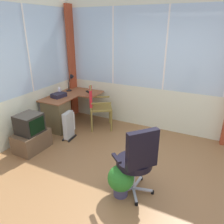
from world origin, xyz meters
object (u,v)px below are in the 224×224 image
desk_lamp (72,80)px  wooden_armchair (95,102)px  spray_bottle (59,91)px  tv_on_stand (31,134)px  tv_remote (88,92)px  space_heater (69,125)px  potted_plant (121,178)px  paper_tray (59,95)px  office_chair (137,158)px  desk (58,113)px

desk_lamp → wooden_armchair: bearing=-108.0°
spray_bottle → tv_on_stand: bearing=-168.8°
tv_remote → space_heater: bearing=-138.1°
space_heater → potted_plant: (-1.03, -1.67, -0.02)m
paper_tray → wooden_armchair: size_ratio=0.31×
spray_bottle → paper_tray: spray_bottle is taller
paper_tray → office_chair: bearing=-118.7°
wooden_armchair → office_chair: office_chair is taller
desk_lamp → tv_remote: (0.04, -0.43, -0.26)m
spray_bottle → office_chair: bearing=-120.2°
desk_lamp → tv_on_stand: bearing=-172.8°
desk_lamp → potted_plant: desk_lamp is taller
paper_tray → tv_on_stand: 1.16m
tv_remote → paper_tray: (-0.62, 0.38, 0.03)m
desk_lamp → space_heater: 1.31m
desk_lamp → wooden_armchair: (-0.26, -0.81, -0.37)m
spray_bottle → office_chair: 2.85m
office_chair → space_heater: size_ratio=1.77×
spray_bottle → tv_on_stand: size_ratio=0.30×
tv_on_stand → potted_plant: bearing=-99.5°
spray_bottle → tv_remote: bearing=-43.0°
paper_tray → potted_plant: (-1.40, -2.19, -0.50)m
potted_plant → desk: bearing=59.4°
spray_bottle → desk: bearing=-153.8°
tv_on_stand → wooden_armchair: bearing=-23.8°
paper_tray → tv_on_stand: bearing=-171.5°
spray_bottle → wooden_armchair: size_ratio=0.22×
wooden_armchair → office_chair: (-1.61, -1.61, -0.02)m
office_chair → space_heater: bearing=63.3°
desk_lamp → potted_plant: bearing=-131.4°
desk → wooden_armchair: (0.44, -0.71, 0.23)m
wooden_armchair → tv_on_stand: wooden_armchair is taller
desk → potted_plant: size_ratio=2.80×
paper_tray → space_heater: (-0.37, -0.52, -0.47)m
space_heater → potted_plant: 1.96m
paper_tray → office_chair: size_ratio=0.28×
desk → paper_tray: paper_tray is taller
space_heater → potted_plant: space_heater is taller
desk_lamp → tv_remote: desk_lamp is taller
desk_lamp → spray_bottle: size_ratio=1.90×
tv_remote → wooden_armchair: 0.50m
desk → tv_remote: (0.75, -0.33, 0.34)m
desk_lamp → office_chair: 3.09m
wooden_armchair → tv_on_stand: 1.53m
potted_plant → tv_remote: bearing=42.0°
desk → space_heater: bearing=-116.7°
tv_remote → wooden_armchair: wooden_armchair is taller
desk → paper_tray: 0.40m
tv_remote → office_chair: bearing=-100.4°
desk → potted_plant: 2.49m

